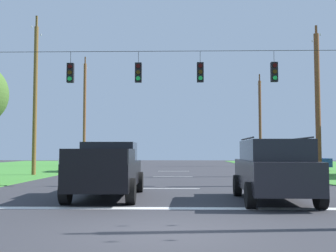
{
  "coord_description": "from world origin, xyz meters",
  "views": [
    {
      "loc": [
        0.28,
        -8.34,
        1.65
      ],
      "look_at": [
        -0.22,
        13.53,
        2.98
      ],
      "focal_mm": 43.17,
      "sensor_mm": 36.0,
      "label": 1
    }
  ],
  "objects_px": {
    "utility_pole_mid_right": "(318,103)",
    "distant_car_oncoming": "(302,161)",
    "pickup_truck": "(108,170)",
    "utility_pole_far_right": "(260,121)",
    "suv_black": "(273,169)",
    "utility_pole_mid_left": "(35,97)",
    "utility_pole_far_left": "(85,113)",
    "overhead_signal_span": "(169,103)",
    "distant_car_crossing_white": "(78,161)"
  },
  "relations": [
    {
      "from": "pickup_truck",
      "to": "distant_car_crossing_white",
      "type": "bearing_deg",
      "value": 107.05
    },
    {
      "from": "distant_car_crossing_white",
      "to": "utility_pole_far_right",
      "type": "relative_size",
      "value": 0.45
    },
    {
      "from": "utility_pole_far_right",
      "to": "utility_pole_mid_right",
      "type": "bearing_deg",
      "value": -88.78
    },
    {
      "from": "distant_car_oncoming",
      "to": "suv_black",
      "type": "bearing_deg",
      "value": -109.37
    },
    {
      "from": "pickup_truck",
      "to": "utility_pole_far_right",
      "type": "bearing_deg",
      "value": 68.39
    },
    {
      "from": "utility_pole_mid_right",
      "to": "distant_car_oncoming",
      "type": "bearing_deg",
      "value": 81.32
    },
    {
      "from": "suv_black",
      "to": "distant_car_oncoming",
      "type": "bearing_deg",
      "value": 70.63
    },
    {
      "from": "suv_black",
      "to": "utility_pole_far_left",
      "type": "bearing_deg",
      "value": 113.74
    },
    {
      "from": "distant_car_oncoming",
      "to": "utility_pole_mid_right",
      "type": "xyz_separation_m",
      "value": [
        -1.09,
        -7.11,
        3.96
      ]
    },
    {
      "from": "utility_pole_mid_left",
      "to": "pickup_truck",
      "type": "bearing_deg",
      "value": -60.42
    },
    {
      "from": "distant_car_oncoming",
      "to": "utility_pole_far_left",
      "type": "xyz_separation_m",
      "value": [
        -20.08,
        9.43,
        4.88
      ]
    },
    {
      "from": "suv_black",
      "to": "utility_pole_far_right",
      "type": "distance_m",
      "value": 30.25
    },
    {
      "from": "utility_pole_mid_right",
      "to": "utility_pole_mid_left",
      "type": "bearing_deg",
      "value": 177.77
    },
    {
      "from": "distant_car_oncoming",
      "to": "utility_pole_far_left",
      "type": "distance_m",
      "value": 22.72
    },
    {
      "from": "pickup_truck",
      "to": "utility_pole_far_right",
      "type": "relative_size",
      "value": 0.56
    },
    {
      "from": "utility_pole_far_right",
      "to": "suv_black",
      "type": "bearing_deg",
      "value": -100.83
    },
    {
      "from": "suv_black",
      "to": "utility_pole_mid_right",
      "type": "relative_size",
      "value": 0.5
    },
    {
      "from": "overhead_signal_span",
      "to": "distant_car_oncoming",
      "type": "relative_size",
      "value": 3.93
    },
    {
      "from": "utility_pole_mid_right",
      "to": "distant_car_crossing_white",
      "type": "bearing_deg",
      "value": 162.05
    },
    {
      "from": "pickup_truck",
      "to": "distant_car_oncoming",
      "type": "xyz_separation_m",
      "value": [
        12.65,
        18.96,
        -0.18
      ]
    },
    {
      "from": "utility_pole_mid_right",
      "to": "utility_pole_far_right",
      "type": "bearing_deg",
      "value": 91.22
    },
    {
      "from": "suv_black",
      "to": "utility_pole_mid_right",
      "type": "distance_m",
      "value": 14.81
    },
    {
      "from": "overhead_signal_span",
      "to": "utility_pole_mid_left",
      "type": "bearing_deg",
      "value": 140.51
    },
    {
      "from": "overhead_signal_span",
      "to": "pickup_truck",
      "type": "height_order",
      "value": "overhead_signal_span"
    },
    {
      "from": "utility_pole_far_right",
      "to": "utility_pole_mid_left",
      "type": "bearing_deg",
      "value": -139.4
    },
    {
      "from": "utility_pole_mid_right",
      "to": "overhead_signal_span",
      "type": "bearing_deg",
      "value": -144.22
    },
    {
      "from": "utility_pole_mid_right",
      "to": "utility_pole_far_right",
      "type": "distance_m",
      "value": 16.46
    },
    {
      "from": "utility_pole_far_right",
      "to": "distant_car_crossing_white",
      "type": "bearing_deg",
      "value": -146.37
    },
    {
      "from": "distant_car_crossing_white",
      "to": "utility_pole_far_right",
      "type": "distance_m",
      "value": 20.25
    },
    {
      "from": "overhead_signal_span",
      "to": "utility_pole_far_left",
      "type": "distance_m",
      "value": 25.31
    },
    {
      "from": "utility_pole_mid_left",
      "to": "utility_pole_far_left",
      "type": "xyz_separation_m",
      "value": [
        -0.3,
        15.82,
        0.41
      ]
    },
    {
      "from": "overhead_signal_span",
      "to": "pickup_truck",
      "type": "xyz_separation_m",
      "value": [
        -2.06,
        -5.0,
        -2.94
      ]
    },
    {
      "from": "utility_pole_mid_right",
      "to": "utility_pole_far_right",
      "type": "height_order",
      "value": "utility_pole_mid_right"
    },
    {
      "from": "distant_car_oncoming",
      "to": "utility_pole_mid_right",
      "type": "distance_m",
      "value": 8.21
    },
    {
      "from": "overhead_signal_span",
      "to": "distant_car_oncoming",
      "type": "xyz_separation_m",
      "value": [
        10.59,
        13.96,
        -3.12
      ]
    },
    {
      "from": "distant_car_oncoming",
      "to": "utility_pole_far_left",
      "type": "height_order",
      "value": "utility_pole_far_left"
    },
    {
      "from": "overhead_signal_span",
      "to": "pickup_truck",
      "type": "relative_size",
      "value": 3.16
    },
    {
      "from": "suv_black",
      "to": "distant_car_crossing_white",
      "type": "height_order",
      "value": "suv_black"
    },
    {
      "from": "pickup_truck",
      "to": "utility_pole_far_left",
      "type": "relative_size",
      "value": 0.46
    },
    {
      "from": "utility_pole_mid_left",
      "to": "utility_pole_mid_right",
      "type": "bearing_deg",
      "value": -2.23
    },
    {
      "from": "pickup_truck",
      "to": "distant_car_crossing_white",
      "type": "xyz_separation_m",
      "value": [
        -5.31,
        17.32,
        -0.18
      ]
    },
    {
      "from": "utility_pole_far_left",
      "to": "utility_pole_mid_right",
      "type": "bearing_deg",
      "value": -41.05
    },
    {
      "from": "suv_black",
      "to": "distant_car_crossing_white",
      "type": "relative_size",
      "value": 1.12
    },
    {
      "from": "overhead_signal_span",
      "to": "utility_pole_far_left",
      "type": "xyz_separation_m",
      "value": [
        -9.49,
        23.4,
        1.76
      ]
    },
    {
      "from": "suv_black",
      "to": "utility_pole_far_right",
      "type": "xyz_separation_m",
      "value": [
        5.64,
        29.49,
        3.75
      ]
    },
    {
      "from": "pickup_truck",
      "to": "utility_pole_far_right",
      "type": "distance_m",
      "value": 30.69
    },
    {
      "from": "utility_pole_far_right",
      "to": "distant_car_oncoming",
      "type": "bearing_deg",
      "value": -81.26
    },
    {
      "from": "suv_black",
      "to": "utility_pole_far_right",
      "type": "height_order",
      "value": "utility_pole_far_right"
    },
    {
      "from": "overhead_signal_span",
      "to": "distant_car_crossing_white",
      "type": "distance_m",
      "value": 14.69
    },
    {
      "from": "distant_car_oncoming",
      "to": "utility_pole_far_right",
      "type": "height_order",
      "value": "utility_pole_far_right"
    }
  ]
}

